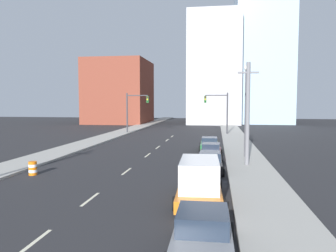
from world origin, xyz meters
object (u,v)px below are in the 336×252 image
(traffic_signal_left, at_px, (133,108))
(sedan_gray, at_px, (203,235))
(box_truck_orange, at_px, (199,181))
(sedan_maroon, at_px, (211,152))
(traffic_barrel, at_px, (33,168))
(sedan_green, at_px, (209,144))
(street_lamp, at_px, (246,105))
(utility_pole_right_mid, at_px, (248,113))
(traffic_signal_right, at_px, (221,108))
(sedan_black, at_px, (210,163))

(traffic_signal_left, xyz_separation_m, sedan_gray, (13.02, -41.07, -3.48))
(box_truck_orange, height_order, sedan_maroon, box_truck_orange)
(traffic_barrel, height_order, box_truck_orange, box_truck_orange)
(traffic_barrel, distance_m, sedan_maroon, 14.84)
(sedan_gray, height_order, sedan_green, sedan_gray)
(traffic_signal_left, height_order, street_lamp, street_lamp)
(utility_pole_right_mid, bearing_deg, sedan_green, 110.45)
(box_truck_orange, distance_m, sedan_maroon, 12.84)
(traffic_signal_right, xyz_separation_m, sedan_black, (-1.10, -27.96, -3.51))
(traffic_signal_left, distance_m, utility_pole_right_mid, 30.09)
(traffic_signal_left, distance_m, street_lamp, 26.90)
(utility_pole_right_mid, bearing_deg, traffic_barrel, -161.07)
(street_lamp, xyz_separation_m, sedan_gray, (-3.01, -19.49, -4.14))
(box_truck_orange, bearing_deg, traffic_signal_left, 107.60)
(traffic_signal_right, relative_size, traffic_barrel, 6.89)
(street_lamp, bearing_deg, box_truck_orange, -104.15)
(traffic_signal_right, relative_size, sedan_black, 1.52)
(sedan_gray, bearing_deg, utility_pole_right_mid, 79.00)
(box_truck_orange, bearing_deg, street_lamp, 73.72)
(utility_pole_right_mid, relative_size, traffic_barrel, 8.60)
(street_lamp, relative_size, sedan_maroon, 1.95)
(traffic_signal_right, height_order, utility_pole_right_mid, utility_pole_right_mid)
(box_truck_orange, distance_m, sedan_green, 17.92)
(traffic_barrel, height_order, sedan_green, sedan_green)
(traffic_signal_right, xyz_separation_m, sedan_gray, (-1.09, -41.07, -3.48))
(traffic_signal_right, xyz_separation_m, traffic_barrel, (-13.34, -30.76, -3.70))
(traffic_barrel, height_order, street_lamp, street_lamp)
(sedan_gray, relative_size, sedan_maroon, 1.03)
(traffic_barrel, xyz_separation_m, box_truck_orange, (11.84, -4.40, 0.56))
(utility_pole_right_mid, height_order, box_truck_orange, utility_pole_right_mid)
(sedan_black, bearing_deg, sedan_green, 90.89)
(traffic_signal_right, bearing_deg, box_truck_orange, -92.43)
(traffic_signal_left, xyz_separation_m, utility_pole_right_mid, (15.83, -25.59, 0.02))
(street_lamp, xyz_separation_m, sedan_green, (-3.31, 4.34, -4.19))
(traffic_signal_left, relative_size, traffic_signal_right, 1.00)
(traffic_barrel, relative_size, sedan_gray, 0.22)
(utility_pole_right_mid, bearing_deg, box_truck_orange, -108.61)
(traffic_signal_left, xyz_separation_m, street_lamp, (16.03, -21.59, 0.66))
(sedan_black, bearing_deg, traffic_signal_left, 114.32)
(sedan_maroon, bearing_deg, utility_pole_right_mid, -46.99)
(traffic_barrel, height_order, sedan_gray, sedan_gray)
(street_lamp, relative_size, sedan_gray, 1.89)
(box_truck_orange, relative_size, sedan_green, 1.35)
(sedan_black, relative_size, sedan_maroon, 1.01)
(street_lamp, distance_m, sedan_green, 6.88)
(traffic_signal_left, xyz_separation_m, box_truck_orange, (12.61, -35.16, -3.14))
(traffic_signal_left, height_order, sedan_gray, traffic_signal_left)
(traffic_signal_right, height_order, sedan_maroon, traffic_signal_right)
(traffic_signal_left, height_order, utility_pole_right_mid, utility_pole_right_mid)
(sedan_gray, bearing_deg, traffic_signal_right, 87.78)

